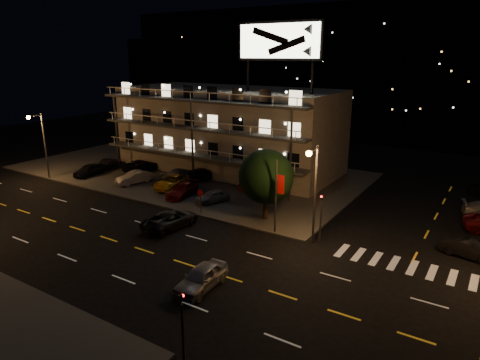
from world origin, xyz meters
The scene contains 24 objects.
ground centered at (0.00, 0.00, 0.00)m, with size 140.00×140.00×0.00m, color black.
curb_nw centered at (-14.00, 20.00, 0.07)m, with size 44.00×24.00×0.15m, color #3E3E3B.
motel centered at (-9.94, 23.88, 5.34)m, with size 28.00×13.80×18.10m.
hill_backdrop centered at (-5.94, 68.78, 11.55)m, with size 120.00×25.00×24.00m.
streetlight_nw centered at (-26.00, 7.94, 4.96)m, with size 0.44×1.92×8.00m.
streetlight_nc centered at (8.50, 7.94, 4.96)m, with size 0.44×1.92×8.00m.
signal_nw centered at (9.00, 8.50, 2.57)m, with size 0.20×0.27×4.60m.
signal_sw centered at (9.00, -8.50, 2.57)m, with size 0.20×0.27×4.60m.
banner_north centered at (5.09, 8.40, 3.43)m, with size 0.83×0.16×6.40m.
stop_sign centered at (-3.00, 8.57, 1.71)m, with size 0.91×0.11×2.61m.
tree centered at (2.81, 10.62, 3.99)m, with size 5.13×4.94×6.46m.
lot_car_0 centered at (-22.55, 11.57, 0.87)m, with size 1.71×4.25×1.45m, color black.
lot_car_1 centered at (-15.43, 12.16, 0.85)m, with size 1.49×4.27×1.41m, color gray.
lot_car_2 centered at (-10.52, 13.19, 0.87)m, with size 2.37×5.15×1.43m, color gold.
lot_car_3 centered at (-7.69, 11.50, 0.81)m, with size 1.86×4.58×1.33m, color #610D10.
lot_car_4 centered at (-3.87, 11.69, 0.77)m, with size 1.47×3.66×1.25m, color gray.
lot_car_5 centered at (-23.43, 15.56, 0.79)m, with size 1.35×3.88×1.28m, color black.
lot_car_6 centered at (-18.72, 16.70, 0.85)m, with size 2.34×5.07×1.41m, color black.
lot_car_7 centered at (-11.48, 15.74, 0.92)m, with size 2.15×5.30×1.54m, color gray.
lot_car_8 centered at (-9.55, 17.42, 0.92)m, with size 1.82×4.54×1.55m, color black.
lot_car_9 centered at (-2.57, 17.50, 0.81)m, with size 1.40×4.01×1.32m, color #610D10.
side_car_0 centered at (19.41, 12.09, 0.66)m, with size 1.40×4.02×1.32m, color black.
road_car_east centered at (5.13, -2.03, 0.76)m, with size 1.79×4.44×1.51m, color gray.
road_car_west centered at (-3.27, 4.61, 0.76)m, with size 2.52×5.46×1.52m, color black.
Camera 1 is at (20.46, -21.58, 14.65)m, focal length 32.00 mm.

